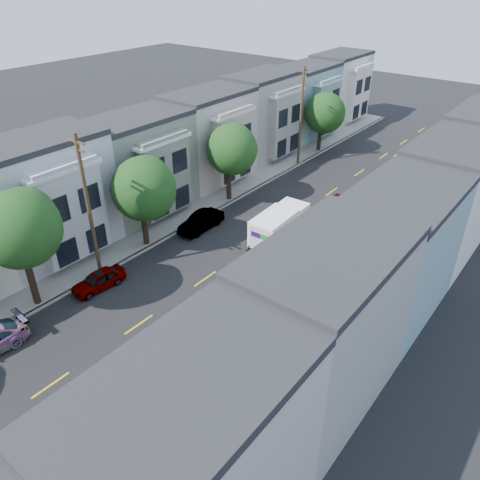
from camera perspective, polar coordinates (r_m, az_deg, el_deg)
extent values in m
plane|color=black|center=(29.41, -12.21, -10.05)|extent=(160.00, 160.00, 0.00)
cube|color=black|center=(38.54, 4.69, 1.40)|extent=(12.00, 70.00, 0.02)
cube|color=gray|center=(41.71, -2.21, 4.02)|extent=(0.30, 70.00, 0.15)
cube|color=gray|center=(36.05, 12.67, -1.47)|extent=(0.30, 70.00, 0.15)
cube|color=gray|center=(42.48, -3.55, 4.51)|extent=(2.60, 70.00, 0.15)
cube|color=gray|center=(35.63, 14.52, -2.15)|extent=(2.60, 70.00, 0.15)
cube|color=gold|center=(38.55, 4.69, 1.39)|extent=(0.12, 70.00, 0.01)
cube|color=#87ABAB|center=(44.90, -7.22, 5.73)|extent=(5.00, 70.00, 8.50)
cube|color=#87ABAB|center=(34.71, 20.13, -4.32)|extent=(5.00, 70.00, 8.50)
cylinder|color=black|center=(31.82, -24.11, -4.29)|extent=(0.44, 0.44, 4.03)
sphere|color=#286024|center=(29.79, -25.30, 1.27)|extent=(4.70, 4.70, 4.70)
cylinder|color=black|center=(36.17, -11.53, 1.61)|extent=(0.44, 0.44, 3.20)
sphere|color=#286024|center=(34.51, -11.76, 6.16)|extent=(4.70, 4.70, 4.70)
cylinder|color=black|center=(42.48, -1.37, 6.98)|extent=(0.44, 0.44, 3.38)
sphere|color=#286024|center=(41.08, -1.10, 11.02)|extent=(4.45, 4.45, 4.45)
cylinder|color=black|center=(55.19, 9.63, 12.06)|extent=(0.44, 0.44, 2.92)
sphere|color=#286024|center=(54.17, 10.20, 15.01)|extent=(4.48, 4.48, 4.48)
cylinder|color=black|center=(48.19, 21.75, 7.38)|extent=(0.44, 0.44, 2.85)
sphere|color=#286024|center=(47.26, 22.68, 10.04)|extent=(3.10, 3.10, 3.10)
cylinder|color=#42301E|center=(32.03, -17.93, 3.53)|extent=(0.26, 0.26, 10.00)
cube|color=#42301E|center=(30.30, -19.33, 11.25)|extent=(1.60, 0.12, 0.12)
cylinder|color=#42301E|center=(49.92, 7.42, 14.49)|extent=(0.26, 0.26, 10.00)
cube|color=#42301E|center=(48.83, 7.80, 19.66)|extent=(1.60, 0.12, 0.12)
cube|color=white|center=(35.22, 4.06, 1.47)|extent=(2.14, 3.84, 2.10)
cube|color=white|center=(37.35, 6.52, 3.02)|extent=(2.14, 1.79, 1.93)
cube|color=black|center=(36.38, 4.72, 0.37)|extent=(1.97, 5.52, 0.21)
cube|color=#2D0A51|center=(33.88, 1.79, 0.75)|extent=(0.80, 0.04, 0.39)
cube|color=#198C1E|center=(33.52, 2.77, 0.37)|extent=(0.63, 0.04, 0.39)
cylinder|color=black|center=(35.59, 1.75, -0.48)|extent=(0.25, 0.80, 0.80)
cylinder|color=black|center=(34.65, 4.30, -1.51)|extent=(0.25, 0.80, 0.80)
cylinder|color=black|center=(38.15, 4.98, 1.74)|extent=(0.25, 0.80, 0.80)
cylinder|color=black|center=(37.29, 7.44, 0.84)|extent=(0.25, 0.80, 0.80)
imported|color=black|center=(41.03, 10.95, 4.01)|extent=(1.83, 4.61, 1.48)
imported|color=#9798A7|center=(32.67, -16.85, -4.71)|extent=(1.80, 3.98, 1.25)
imported|color=black|center=(38.12, -4.76, 2.23)|extent=(1.51, 4.20, 1.40)
imported|color=silver|center=(24.85, -9.84, -17.05)|extent=(1.53, 4.05, 1.34)
imported|color=black|center=(37.28, 12.23, 0.85)|extent=(2.53, 5.06, 1.38)
imported|color=#0F203D|center=(48.00, 19.27, 6.72)|extent=(1.51, 3.75, 1.23)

